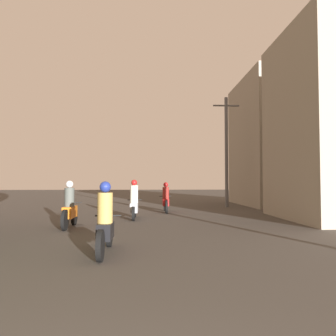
{
  "coord_description": "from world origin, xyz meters",
  "views": [
    {
      "loc": [
        0.42,
        -0.72,
        1.54
      ],
      "look_at": [
        1.46,
        17.25,
        2.28
      ],
      "focal_mm": 35.0,
      "sensor_mm": 36.0,
      "label": 1
    }
  ],
  "objects_px": {
    "motorcycle_orange": "(70,209)",
    "motorcycle_silver": "(134,204)",
    "motorcycle_red": "(166,200)",
    "building_right_far": "(274,142)",
    "motorcycle_black": "(105,224)",
    "utility_pole_far": "(226,149)"
  },
  "relations": [
    {
      "from": "motorcycle_orange",
      "to": "motorcycle_silver",
      "type": "height_order",
      "value": "motorcycle_silver"
    },
    {
      "from": "motorcycle_red",
      "to": "building_right_far",
      "type": "xyz_separation_m",
      "value": [
        7.41,
        4.6,
        3.52
      ]
    },
    {
      "from": "building_right_far",
      "to": "motorcycle_silver",
      "type": "bearing_deg",
      "value": -139.51
    },
    {
      "from": "motorcycle_black",
      "to": "building_right_far",
      "type": "xyz_separation_m",
      "value": [
        9.18,
        13.96,
        3.5
      ]
    },
    {
      "from": "motorcycle_red",
      "to": "utility_pole_far",
      "type": "height_order",
      "value": "utility_pole_far"
    },
    {
      "from": "motorcycle_silver",
      "to": "utility_pole_far",
      "type": "height_order",
      "value": "utility_pole_far"
    },
    {
      "from": "utility_pole_far",
      "to": "motorcycle_black",
      "type": "bearing_deg",
      "value": -114.34
    },
    {
      "from": "motorcycle_black",
      "to": "utility_pole_far",
      "type": "bearing_deg",
      "value": 66.51
    },
    {
      "from": "motorcycle_orange",
      "to": "building_right_far",
      "type": "bearing_deg",
      "value": 39.47
    },
    {
      "from": "motorcycle_orange",
      "to": "motorcycle_silver",
      "type": "distance_m",
      "value": 3.15
    },
    {
      "from": "motorcycle_silver",
      "to": "motorcycle_red",
      "type": "bearing_deg",
      "value": 55.26
    },
    {
      "from": "building_right_far",
      "to": "utility_pole_far",
      "type": "distance_m",
      "value": 3.95
    },
    {
      "from": "motorcycle_silver",
      "to": "building_right_far",
      "type": "distance_m",
      "value": 12.15
    },
    {
      "from": "motorcycle_black",
      "to": "motorcycle_orange",
      "type": "bearing_deg",
      "value": 113.95
    },
    {
      "from": "building_right_far",
      "to": "motorcycle_red",
      "type": "bearing_deg",
      "value": -148.15
    },
    {
      "from": "motorcycle_orange",
      "to": "utility_pole_far",
      "type": "relative_size",
      "value": 0.29
    },
    {
      "from": "motorcycle_orange",
      "to": "motorcycle_black",
      "type": "bearing_deg",
      "value": -69.94
    },
    {
      "from": "motorcycle_black",
      "to": "motorcycle_red",
      "type": "relative_size",
      "value": 0.99
    },
    {
      "from": "motorcycle_black",
      "to": "building_right_far",
      "type": "relative_size",
      "value": 0.25
    },
    {
      "from": "motorcycle_black",
      "to": "building_right_far",
      "type": "bearing_deg",
      "value": 57.54
    },
    {
      "from": "motorcycle_black",
      "to": "utility_pole_far",
      "type": "height_order",
      "value": "utility_pole_far"
    },
    {
      "from": "motorcycle_black",
      "to": "motorcycle_red",
      "type": "xyz_separation_m",
      "value": [
        1.77,
        9.36,
        -0.02
      ]
    }
  ]
}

